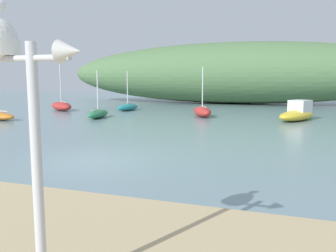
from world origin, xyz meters
The scene contains 8 objects.
ground_plane centered at (0.00, 0.00, 0.00)m, with size 120.00×120.00×0.00m, color gray.
distant_hill centered at (-0.25, 30.80, 3.49)m, with size 41.04×10.38×6.99m, color #517547.
mast_structure centered at (3.12, -7.03, 2.87)m, with size 1.37×0.53×3.22m.
sailboat_mid_channel centered at (-13.14, 16.24, 0.40)m, with size 3.89×3.46×4.11m.
motorboat_west_reach centered at (6.66, 14.84, 0.50)m, with size 3.06×4.32×1.37m.
sailboat_off_point centered at (-6.84, 11.84, 0.30)m, with size 1.38×3.13×3.41m.
sailboat_far_left centered at (-7.51, 18.11, 0.31)m, with size 1.41×3.01×3.53m.
sailboat_outer_mooring centered at (0.01, 15.19, 0.39)m, with size 2.39×3.29×3.66m.
Camera 1 is at (6.08, -10.17, 2.73)m, focal length 37.48 mm.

